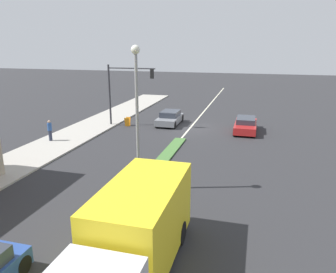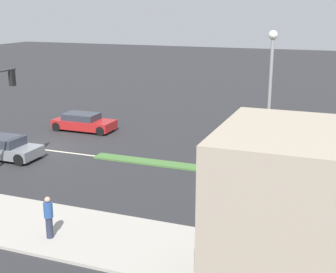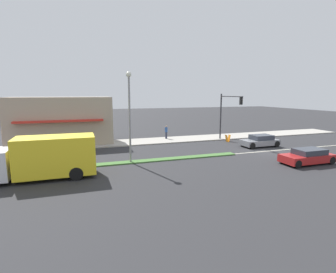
{
  "view_description": "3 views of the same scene",
  "coord_description": "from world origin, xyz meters",
  "px_view_note": "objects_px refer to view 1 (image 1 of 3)",
  "views": [
    {
      "loc": [
        -5.76,
        29.11,
        7.48
      ],
      "look_at": [
        -0.34,
        9.21,
        1.67
      ],
      "focal_mm": 35.0,
      "sensor_mm": 36.0,
      "label": 1
    },
    {
      "loc": [
        23.13,
        17.39,
        8.49
      ],
      "look_at": [
        -0.4,
        8.34,
        1.55
      ],
      "focal_mm": 50.0,
      "sensor_mm": 36.0,
      "label": 2
    },
    {
      "loc": [
        -21.21,
        17.82,
        5.73
      ],
      "look_at": [
        1.79,
        9.97,
        1.75
      ],
      "focal_mm": 28.0,
      "sensor_mm": 36.0,
      "label": 3
    }
  ],
  "objects_px": {
    "street_lamp": "(137,101)",
    "warning_aframe_sign": "(128,122)",
    "hatchback_red": "(246,125)",
    "delivery_truck": "(134,235)",
    "pedestrian": "(50,130)",
    "suv_grey": "(170,118)",
    "traffic_signal_main": "(123,85)"
  },
  "relations": [
    {
      "from": "warning_aframe_sign",
      "to": "delivery_truck",
      "type": "distance_m",
      "value": 21.02
    },
    {
      "from": "delivery_truck",
      "to": "hatchback_red",
      "type": "distance_m",
      "value": 20.44
    },
    {
      "from": "traffic_signal_main",
      "to": "delivery_truck",
      "type": "bearing_deg",
      "value": 113.35
    },
    {
      "from": "street_lamp",
      "to": "pedestrian",
      "type": "height_order",
      "value": "street_lamp"
    },
    {
      "from": "pedestrian",
      "to": "hatchback_red",
      "type": "bearing_deg",
      "value": -153.47
    },
    {
      "from": "warning_aframe_sign",
      "to": "suv_grey",
      "type": "xyz_separation_m",
      "value": [
        -3.68,
        -1.78,
        0.2
      ]
    },
    {
      "from": "pedestrian",
      "to": "suv_grey",
      "type": "height_order",
      "value": "pedestrian"
    },
    {
      "from": "street_lamp",
      "to": "warning_aframe_sign",
      "type": "xyz_separation_m",
      "value": [
        5.88,
        -12.93,
        -4.35
      ]
    },
    {
      "from": "traffic_signal_main",
      "to": "pedestrian",
      "type": "xyz_separation_m",
      "value": [
        3.66,
        6.44,
        -2.91
      ]
    },
    {
      "from": "pedestrian",
      "to": "hatchback_red",
      "type": "xyz_separation_m",
      "value": [
        -14.79,
        -7.38,
        -0.38
      ]
    },
    {
      "from": "traffic_signal_main",
      "to": "delivery_truck",
      "type": "height_order",
      "value": "traffic_signal_main"
    },
    {
      "from": "hatchback_red",
      "to": "suv_grey",
      "type": "distance_m",
      "value": 7.26
    },
    {
      "from": "warning_aframe_sign",
      "to": "hatchback_red",
      "type": "height_order",
      "value": "hatchback_red"
    },
    {
      "from": "street_lamp",
      "to": "traffic_signal_main",
      "type": "bearing_deg",
      "value": -64.51
    },
    {
      "from": "delivery_truck",
      "to": "suv_grey",
      "type": "height_order",
      "value": "delivery_truck"
    },
    {
      "from": "delivery_truck",
      "to": "suv_grey",
      "type": "relative_size",
      "value": 1.85
    },
    {
      "from": "street_lamp",
      "to": "hatchback_red",
      "type": "distance_m",
      "value": 15.25
    },
    {
      "from": "street_lamp",
      "to": "delivery_truck",
      "type": "relative_size",
      "value": 0.98
    },
    {
      "from": "delivery_truck",
      "to": "hatchback_red",
      "type": "bearing_deg",
      "value": -97.88
    },
    {
      "from": "street_lamp",
      "to": "pedestrian",
      "type": "xyz_separation_m",
      "value": [
        9.79,
        -6.41,
        -3.79
      ]
    },
    {
      "from": "traffic_signal_main",
      "to": "hatchback_red",
      "type": "bearing_deg",
      "value": -175.13
    },
    {
      "from": "warning_aframe_sign",
      "to": "hatchback_red",
      "type": "xyz_separation_m",
      "value": [
        -10.88,
        -0.86,
        0.18
      ]
    },
    {
      "from": "pedestrian",
      "to": "delivery_truck",
      "type": "distance_m",
      "value": 17.58
    },
    {
      "from": "pedestrian",
      "to": "warning_aframe_sign",
      "type": "distance_m",
      "value": 7.63
    },
    {
      "from": "street_lamp",
      "to": "hatchback_red",
      "type": "bearing_deg",
      "value": -109.93
    },
    {
      "from": "delivery_truck",
      "to": "hatchback_red",
      "type": "relative_size",
      "value": 1.71
    },
    {
      "from": "suv_grey",
      "to": "pedestrian",
      "type": "bearing_deg",
      "value": 47.58
    },
    {
      "from": "pedestrian",
      "to": "warning_aframe_sign",
      "type": "relative_size",
      "value": 1.97
    },
    {
      "from": "traffic_signal_main",
      "to": "delivery_truck",
      "type": "distance_m",
      "value": 21.14
    },
    {
      "from": "pedestrian",
      "to": "traffic_signal_main",
      "type": "bearing_deg",
      "value": -119.66
    },
    {
      "from": "warning_aframe_sign",
      "to": "delivery_truck",
      "type": "height_order",
      "value": "delivery_truck"
    },
    {
      "from": "pedestrian",
      "to": "delivery_truck",
      "type": "bearing_deg",
      "value": 133.02
    }
  ]
}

